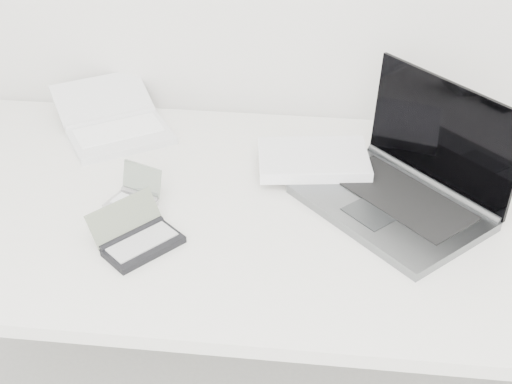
# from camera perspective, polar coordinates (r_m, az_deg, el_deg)

# --- Properties ---
(desk) EXTENTS (1.60, 0.80, 0.73)m
(desk) POSITION_cam_1_polar(r_m,az_deg,el_deg) (1.53, 1.29, -2.51)
(desk) COLOR white
(desk) RESTS_ON ground
(laptop_large) EXTENTS (0.53, 0.46, 0.25)m
(laptop_large) POSITION_cam_1_polar(r_m,az_deg,el_deg) (1.53, 9.91, 1.07)
(laptop_large) COLOR slate
(laptop_large) RESTS_ON desk
(netbook_open_white) EXTENTS (0.36, 0.38, 0.07)m
(netbook_open_white) POSITION_cam_1_polar(r_m,az_deg,el_deg) (1.79, -11.21, 5.29)
(netbook_open_white) COLOR white
(netbook_open_white) RESTS_ON desk
(pda_silver) EXTENTS (0.12, 0.12, 0.08)m
(pda_silver) POSITION_cam_1_polar(r_m,az_deg,el_deg) (1.52, -9.72, -0.45)
(pda_silver) COLOR #B5B5BA
(pda_silver) RESTS_ON desk
(palmtop_charcoal) EXTENTS (0.19, 0.19, 0.07)m
(palmtop_charcoal) POSITION_cam_1_polar(r_m,az_deg,el_deg) (1.40, -9.40, -3.70)
(palmtop_charcoal) COLOR black
(palmtop_charcoal) RESTS_ON desk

